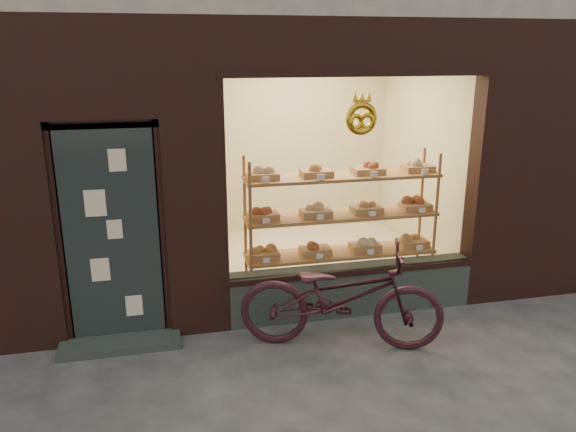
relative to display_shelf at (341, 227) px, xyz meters
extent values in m
cube|color=#323C39|center=(0.00, -0.42, -0.59)|extent=(2.70, 0.25, 0.55)
cube|color=#232A2A|center=(-2.45, -0.49, 0.24)|extent=(0.90, 0.04, 2.15)
cube|color=#323C39|center=(-2.45, -0.65, -0.82)|extent=(1.15, 0.35, 0.08)
torus|color=gold|center=(0.00, -0.53, 1.29)|extent=(0.33, 0.07, 0.33)
cube|color=olive|center=(0.00, 0.00, -0.81)|extent=(2.20, 0.45, 0.04)
cube|color=olive|center=(0.00, 0.00, -0.31)|extent=(2.20, 0.45, 0.03)
cube|color=olive|center=(0.00, 0.00, 0.14)|extent=(2.20, 0.45, 0.04)
cube|color=olive|center=(0.00, 0.00, 0.59)|extent=(2.20, 0.45, 0.04)
cylinder|color=olive|center=(-1.07, -0.19, -0.01)|extent=(0.04, 0.04, 1.70)
cylinder|color=olive|center=(1.07, -0.19, -0.01)|extent=(0.04, 0.04, 1.70)
cylinder|color=olive|center=(-1.07, 0.20, -0.01)|extent=(0.04, 0.04, 1.70)
cylinder|color=olive|center=(1.07, 0.20, -0.01)|extent=(0.04, 0.04, 1.70)
cube|color=brown|center=(-0.90, 0.00, -0.26)|extent=(0.34, 0.24, 0.07)
sphere|color=#A9712B|center=(-0.90, 0.00, -0.17)|extent=(0.11, 0.11, 0.11)
cube|color=silver|center=(-0.90, -0.18, -0.26)|extent=(0.07, 0.01, 0.05)
cube|color=brown|center=(-0.30, 0.00, -0.26)|extent=(0.34, 0.24, 0.07)
sphere|color=maroon|center=(-0.30, 0.00, -0.17)|extent=(0.11, 0.11, 0.11)
cube|color=silver|center=(-0.30, -0.18, -0.26)|extent=(0.08, 0.01, 0.05)
cube|color=brown|center=(0.30, 0.00, -0.26)|extent=(0.34, 0.24, 0.07)
sphere|color=tan|center=(0.30, 0.00, -0.17)|extent=(0.11, 0.11, 0.11)
cube|color=silver|center=(0.30, -0.18, -0.26)|extent=(0.07, 0.01, 0.05)
cube|color=brown|center=(0.90, 0.00, -0.26)|extent=(0.34, 0.24, 0.07)
sphere|color=#A9712B|center=(0.90, 0.00, -0.17)|extent=(0.11, 0.11, 0.11)
cube|color=silver|center=(0.90, -0.18, -0.26)|extent=(0.08, 0.01, 0.05)
cube|color=brown|center=(-0.90, 0.00, 0.19)|extent=(0.34, 0.24, 0.07)
sphere|color=maroon|center=(-0.90, 0.00, 0.28)|extent=(0.11, 0.11, 0.11)
cube|color=silver|center=(-0.90, -0.18, 0.19)|extent=(0.07, 0.01, 0.06)
cube|color=brown|center=(-0.30, 0.00, 0.19)|extent=(0.34, 0.24, 0.07)
sphere|color=tan|center=(-0.30, 0.00, 0.28)|extent=(0.11, 0.11, 0.11)
cube|color=silver|center=(-0.30, -0.18, 0.19)|extent=(0.08, 0.01, 0.06)
cube|color=brown|center=(0.30, 0.00, 0.19)|extent=(0.34, 0.24, 0.07)
sphere|color=#A9712B|center=(0.30, 0.00, 0.28)|extent=(0.11, 0.11, 0.11)
cube|color=silver|center=(0.30, -0.18, 0.19)|extent=(0.07, 0.01, 0.06)
cube|color=brown|center=(0.90, 0.00, 0.19)|extent=(0.34, 0.24, 0.07)
sphere|color=maroon|center=(0.90, 0.00, 0.28)|extent=(0.11, 0.11, 0.11)
cube|color=silver|center=(0.90, -0.18, 0.19)|extent=(0.08, 0.01, 0.06)
cube|color=brown|center=(-0.90, 0.00, 0.64)|extent=(0.34, 0.24, 0.07)
sphere|color=tan|center=(-0.90, 0.00, 0.73)|extent=(0.11, 0.11, 0.11)
cube|color=silver|center=(-0.90, -0.18, 0.64)|extent=(0.07, 0.01, 0.06)
cube|color=brown|center=(-0.30, 0.00, 0.64)|extent=(0.34, 0.24, 0.07)
sphere|color=#A9712B|center=(-0.30, 0.00, 0.73)|extent=(0.11, 0.11, 0.11)
cube|color=silver|center=(-0.30, -0.18, 0.64)|extent=(0.08, 0.01, 0.06)
cube|color=brown|center=(0.30, 0.00, 0.64)|extent=(0.34, 0.24, 0.07)
sphere|color=maroon|center=(0.30, 0.00, 0.73)|extent=(0.11, 0.11, 0.11)
cube|color=silver|center=(0.30, -0.18, 0.64)|extent=(0.07, 0.01, 0.06)
cube|color=brown|center=(0.90, 0.00, 0.64)|extent=(0.34, 0.24, 0.07)
sphere|color=tan|center=(0.90, 0.00, 0.73)|extent=(0.11, 0.11, 0.11)
cube|color=silver|center=(0.90, -0.18, 0.64)|extent=(0.08, 0.01, 0.06)
imported|color=#30131D|center=(-0.34, -1.09, -0.35)|extent=(2.08, 1.27, 1.03)
camera|label=1|loc=(-1.95, -5.79, 1.95)|focal=35.00mm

